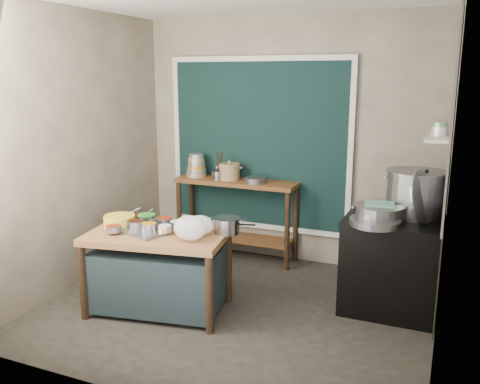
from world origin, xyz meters
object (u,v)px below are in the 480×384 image
at_px(prep_table, 158,272).
at_px(condiment_tray, 143,229).
at_px(stock_pot, 415,193).
at_px(yellow_basin, 120,221).
at_px(utensil_cup, 219,175).
at_px(ceramic_crock, 230,172).
at_px(steamer, 379,213).
at_px(stove_block, 394,267).
at_px(back_counter, 236,219).
at_px(saucepan, 227,225).

height_order(prep_table, condiment_tray, condiment_tray).
bearing_deg(stock_pot, prep_table, -154.18).
height_order(condiment_tray, stock_pot, stock_pot).
xyz_separation_m(yellow_basin, utensil_cup, (0.32, 1.52, 0.19)).
height_order(ceramic_crock, steamer, ceramic_crock).
bearing_deg(yellow_basin, stove_block, 18.78).
bearing_deg(back_counter, stove_block, -21.02).
relative_size(saucepan, utensil_cup, 1.53).
height_order(prep_table, steamer, steamer).
distance_m(saucepan, utensil_cup, 1.48).
relative_size(prep_table, yellow_basin, 4.27).
distance_m(prep_table, stock_pot, 2.46).
bearing_deg(condiment_tray, ceramic_crock, 83.09).
relative_size(back_counter, ceramic_crock, 5.64).
xyz_separation_m(saucepan, steamer, (1.27, 0.48, 0.13)).
xyz_separation_m(yellow_basin, stock_pot, (2.54, 1.00, 0.29)).
relative_size(condiment_tray, saucepan, 2.20).
height_order(condiment_tray, steamer, steamer).
bearing_deg(utensil_cup, ceramic_crock, 9.93).
bearing_deg(stove_block, condiment_tray, -159.19).
height_order(stock_pot, steamer, stock_pot).
distance_m(prep_table, stove_block, 2.17).
height_order(yellow_basin, saucepan, saucepan).
distance_m(back_counter, saucepan, 1.45).
bearing_deg(condiment_tray, steamer, 19.19).
relative_size(back_counter, steamer, 3.23).
height_order(stove_block, yellow_basin, yellow_basin).
relative_size(yellow_basin, stock_pot, 0.54).
distance_m(back_counter, stove_block, 2.04).
bearing_deg(prep_table, utensil_cup, 84.09).
height_order(utensil_cup, ceramic_crock, ceramic_crock).
bearing_deg(stove_block, utensil_cup, 161.79).
height_order(stove_block, condiment_tray, stove_block).
height_order(prep_table, back_counter, back_counter).
distance_m(yellow_basin, steamer, 2.39).
bearing_deg(condiment_tray, yellow_basin, -179.77).
height_order(yellow_basin, steamer, steamer).
height_order(prep_table, stock_pot, stock_pot).
bearing_deg(steamer, back_counter, 154.10).
bearing_deg(condiment_tray, saucepan, 16.75).
bearing_deg(saucepan, ceramic_crock, 98.59).
height_order(prep_table, ceramic_crock, ceramic_crock).
relative_size(back_counter, condiment_tray, 2.55).
xyz_separation_m(saucepan, utensil_cup, (-0.69, 1.29, 0.18)).
relative_size(stove_block, stock_pot, 1.66).
height_order(yellow_basin, utensil_cup, utensil_cup).
bearing_deg(stove_block, stock_pot, 55.52).
xyz_separation_m(prep_table, steamer, (1.85, 0.73, 0.58)).
distance_m(prep_table, condiment_tray, 0.42).
relative_size(stove_block, yellow_basin, 3.08).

